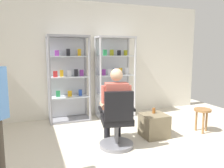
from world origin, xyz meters
TOP-DOWN VIEW (x-y plane):
  - back_wall at (0.00, 3.00)m, footprint 6.00×0.10m
  - display_cabinet_left at (-0.55, 2.76)m, footprint 0.90×0.45m
  - display_cabinet_right at (0.55, 2.76)m, footprint 0.90×0.45m
  - office_chair at (-0.08, 0.97)m, footprint 0.61×0.57m
  - seated_shopkeeper at (-0.05, 1.14)m, footprint 0.54×0.61m
  - storage_crate at (0.74, 1.20)m, footprint 0.45×0.44m
  - tea_glass at (0.77, 1.28)m, footprint 0.06×0.06m
  - wooden_stool at (1.74, 1.09)m, footprint 0.32×0.32m

SIDE VIEW (x-z plane):
  - storage_crate at x=0.74m, z-range 0.00..0.42m
  - wooden_stool at x=1.74m, z-range 0.13..0.59m
  - office_chair at x=-0.08m, z-range -0.09..0.87m
  - tea_glass at x=0.77m, z-range 0.42..0.52m
  - seated_shopkeeper at x=-0.05m, z-range 0.07..1.36m
  - display_cabinet_left at x=-0.55m, z-range 0.01..1.91m
  - display_cabinet_right at x=0.55m, z-range 0.01..1.91m
  - back_wall at x=0.00m, z-range 0.00..2.70m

